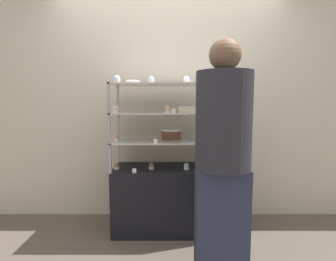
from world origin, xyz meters
name	(u,v)px	position (x,y,z in m)	size (l,w,h in m)	color
ground_plane	(168,229)	(0.00, 0.00, 0.00)	(20.00, 20.00, 0.00)	brown
back_wall	(168,104)	(0.00, 0.38, 1.30)	(8.00, 0.05, 2.60)	beige
display_base	(168,198)	(0.00, 0.00, 0.33)	(1.12, 0.48, 0.66)	black
display_riser_lower	(168,142)	(0.00, 0.00, 0.92)	(1.12, 0.48, 0.28)	#99999E
display_riser_middle	(168,114)	(0.00, 0.00, 1.20)	(1.12, 0.48, 0.28)	#99999E
display_riser_upper	(168,86)	(0.00, 0.00, 1.48)	(1.12, 0.48, 0.28)	#99999E
layer_cake_centerpiece	(170,134)	(0.02, 0.08, 0.99)	(0.21, 0.21, 0.10)	brown
sheet_cake_frosted	(191,109)	(0.22, -0.06, 1.25)	(0.26, 0.15, 0.06)	beige
cupcake_0	(116,166)	(-0.52, -0.08, 0.69)	(0.05, 0.05, 0.07)	beige
cupcake_1	(150,166)	(-0.18, -0.07, 0.69)	(0.05, 0.05, 0.07)	beige
cupcake_2	(185,166)	(0.17, -0.10, 0.69)	(0.05, 0.05, 0.07)	white
cupcake_3	(221,167)	(0.52, -0.12, 0.69)	(0.05, 0.05, 0.07)	#CCB28C
price_tag_0	(133,171)	(-0.33, -0.22, 0.68)	(0.04, 0.00, 0.04)	white
cupcake_4	(116,138)	(-0.52, -0.05, 0.97)	(0.05, 0.05, 0.06)	white
cupcake_5	(220,138)	(0.51, -0.06, 0.97)	(0.05, 0.05, 0.06)	beige
price_tag_1	(155,141)	(-0.13, -0.22, 0.96)	(0.04, 0.00, 0.04)	white
cupcake_6	(115,109)	(-0.51, -0.11, 1.25)	(0.06, 0.06, 0.07)	white
cupcake_7	(167,109)	(-0.01, -0.12, 1.25)	(0.06, 0.06, 0.07)	white
cupcake_8	(222,109)	(0.52, -0.10, 1.25)	(0.06, 0.06, 0.07)	white
price_tag_2	(173,111)	(0.04, -0.22, 1.24)	(0.04, 0.00, 0.04)	white
cupcake_9	(116,79)	(-0.49, -0.13, 1.53)	(0.06, 0.06, 0.07)	#CCB28C
cupcake_10	(150,80)	(-0.17, -0.04, 1.53)	(0.06, 0.06, 0.07)	white
cupcake_11	(185,80)	(0.17, -0.07, 1.53)	(0.06, 0.06, 0.07)	beige
cupcake_12	(219,80)	(0.50, -0.04, 1.53)	(0.06, 0.06, 0.07)	beige
price_tag_3	(190,80)	(0.20, -0.22, 1.52)	(0.04, 0.00, 0.04)	white
donut_glazed	(132,82)	(-0.36, 0.03, 1.52)	(0.14, 0.14, 0.04)	#EFB2BC
customer_figure	(222,152)	(0.40, -0.69, 0.95)	(0.41, 0.41, 1.77)	#282D47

